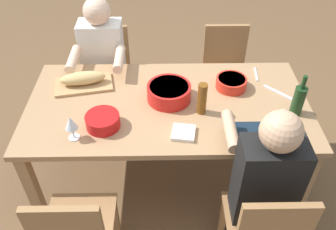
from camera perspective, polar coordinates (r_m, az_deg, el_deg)
name	(u,v)px	position (r m, az deg, el deg)	size (l,w,h in m)	color
ground_plane	(168,173)	(2.92, 0.00, -9.35)	(8.00, 8.00, 0.00)	brown
dining_table	(168,111)	(2.44, 0.00, 0.58)	(1.90, 0.96, 0.74)	#A87F56
chair_near_right	(108,69)	(3.23, -9.64, 7.33)	(0.40, 0.40, 0.85)	#9E7044
diner_near_right	(103,59)	(2.96, -10.50, 8.80)	(0.41, 0.53, 1.20)	#2D2D38
chair_far_left	(265,229)	(2.13, 15.30, -17.27)	(0.40, 0.40, 0.85)	#9E7044
diner_far_left	(264,178)	(2.06, 15.24, -9.78)	(0.41, 0.53, 1.20)	#2D2D38
chair_near_left	(225,68)	(3.24, 9.14, 7.51)	(0.40, 0.40, 0.85)	#9E7044
serving_bowl_greens	(169,92)	(2.39, 0.16, 3.78)	(0.30, 0.30, 0.11)	red
serving_bowl_fruit	(103,120)	(2.22, -10.49, -0.84)	(0.21, 0.21, 0.08)	red
serving_bowl_salad	(231,82)	(2.54, 10.17, 5.21)	(0.22, 0.22, 0.08)	red
cutting_board	(84,85)	(2.61, -13.40, 4.80)	(0.40, 0.22, 0.02)	tan
bread_loaf	(83,78)	(2.58, -13.59, 5.78)	(0.32, 0.11, 0.09)	tan
wine_bottle	(299,100)	(2.39, 20.30, 2.32)	(0.08, 0.08, 0.29)	#193819
beer_bottle	(202,99)	(2.26, 5.52, 2.62)	(0.06, 0.06, 0.22)	brown
wine_glass	(71,124)	(2.14, -15.38, -1.36)	(0.08, 0.08, 0.17)	silver
placemat_far_left	(255,135)	(2.22, 13.79, -3.09)	(0.32, 0.23, 0.01)	#142333
fork_near_left	(256,74)	(2.74, 14.01, 6.40)	(0.02, 0.17, 0.01)	silver
carving_knife	(278,92)	(2.59, 17.30, 3.50)	(0.23, 0.02, 0.01)	silver
napkin_stack	(183,133)	(2.16, 2.50, -2.88)	(0.14, 0.14, 0.02)	white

